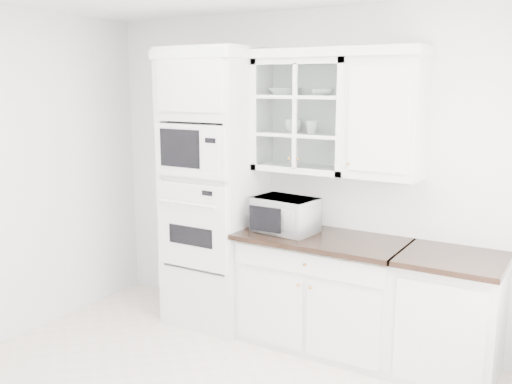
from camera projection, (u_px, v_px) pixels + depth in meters
The scene contains 12 objects.
room_shell at pixel (219, 135), 3.63m from camera, with size 4.00×3.50×2.70m.
oven_column at pixel (214, 189), 4.95m from camera, with size 0.76×0.68×2.40m.
base_cabinet_run at pixel (322, 291), 4.59m from camera, with size 1.32×0.67×0.92m.
extra_base_cabinet at pixel (449, 316), 4.08m from camera, with size 0.72×0.67×0.92m.
upper_cabinet_glass at pixel (304, 116), 4.57m from camera, with size 0.80×0.33×0.90m.
upper_cabinet_solid at pixel (386, 118), 4.23m from camera, with size 0.55×0.33×0.90m, color white.
crown_molding at pixel (292, 54), 4.51m from camera, with size 2.14×0.38×0.07m, color white.
countertop_microwave at pixel (286, 214), 4.61m from camera, with size 0.48×0.40×0.28m, color white.
bowl_a at pixel (285, 91), 4.62m from camera, with size 0.24×0.24×0.06m, color white.
bowl_b at pixel (323, 92), 4.44m from camera, with size 0.17×0.17×0.05m, color white.
cup_a at pixel (293, 126), 4.65m from camera, with size 0.14×0.14×0.11m, color white.
cup_b at pixel (312, 127), 4.55m from camera, with size 0.11×0.11×0.10m, color white.
Camera 1 is at (2.08, -2.56, 2.11)m, focal length 40.00 mm.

